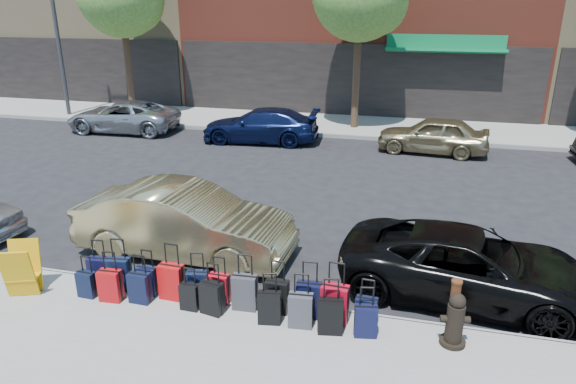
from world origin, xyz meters
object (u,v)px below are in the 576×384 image
(display_rack, at_px, (22,270))
(car_far_1, at_px, (260,125))
(suitcase_front_5, at_px, (219,288))
(car_far_2, at_px, (433,135))
(car_near_2, at_px, (468,265))
(car_near_1, at_px, (185,222))
(bollard, at_px, (454,306))
(fire_hydrant, at_px, (455,321))
(car_far_0, at_px, (123,116))
(streetlight, at_px, (58,14))

(display_rack, height_order, car_far_1, car_far_1)
(suitcase_front_5, relative_size, car_far_2, 0.23)
(car_near_2, bearing_deg, car_near_1, 93.79)
(car_near_1, bearing_deg, car_far_2, -26.62)
(bollard, xyz_separation_m, car_near_2, (0.32, 1.46, 0.01))
(car_near_1, relative_size, car_far_2, 1.20)
(display_rack, distance_m, car_far_2, 14.08)
(car_near_2, bearing_deg, fire_hydrant, 176.54)
(suitcase_front_5, bearing_deg, car_far_0, 129.41)
(bollard, height_order, car_far_0, car_far_0)
(fire_hydrant, xyz_separation_m, car_far_1, (-6.69, 11.63, 0.10))
(car_far_1, bearing_deg, car_far_2, 86.03)
(bollard, relative_size, display_rack, 0.97)
(suitcase_front_5, relative_size, bollard, 0.93)
(car_far_2, bearing_deg, car_far_0, -85.82)
(fire_hydrant, xyz_separation_m, car_near_1, (-5.44, 2.05, 0.21))
(fire_hydrant, bearing_deg, car_far_2, 81.68)
(bollard, distance_m, car_near_2, 1.49)
(streetlight, height_order, bollard, streetlight)
(streetlight, height_order, car_far_0, streetlight)
(bollard, distance_m, car_far_0, 17.24)
(bollard, height_order, car_near_1, car_near_1)
(display_rack, height_order, car_near_1, car_near_1)
(streetlight, xyz_separation_m, fire_hydrant, (16.68, -13.77, -4.10))
(car_far_2, bearing_deg, display_rack, -26.22)
(streetlight, bearing_deg, bollard, -38.92)
(car_near_1, bearing_deg, display_rack, 141.44)
(display_rack, relative_size, car_far_1, 0.21)
(car_near_1, bearing_deg, car_near_2, -90.91)
(bollard, distance_m, car_far_2, 11.36)
(suitcase_front_5, relative_size, car_far_1, 0.19)
(fire_hydrant, relative_size, bollard, 0.95)
(suitcase_front_5, distance_m, fire_hydrant, 3.97)
(streetlight, height_order, car_near_1, streetlight)
(suitcase_front_5, xyz_separation_m, car_far_0, (-8.85, 11.63, 0.22))
(car_far_1, bearing_deg, suitcase_front_5, 9.16)
(bollard, relative_size, car_near_1, 0.20)
(suitcase_front_5, xyz_separation_m, car_near_1, (-1.48, 1.83, 0.34))
(car_near_1, relative_size, car_far_1, 1.03)
(streetlight, distance_m, car_far_2, 17.09)
(car_far_0, bearing_deg, display_rack, 20.97)
(suitcase_front_5, distance_m, car_far_0, 14.62)
(car_far_0, bearing_deg, car_near_1, 34.47)
(fire_hydrant, bearing_deg, car_far_0, 127.91)
(car_far_2, bearing_deg, car_near_2, 8.03)
(fire_hydrant, height_order, display_rack, display_rack)
(display_rack, xyz_separation_m, car_far_2, (7.31, 12.04, 0.03))
(suitcase_front_5, height_order, display_rack, display_rack)
(streetlight, relative_size, bollard, 8.48)
(car_far_0, relative_size, car_far_1, 1.03)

